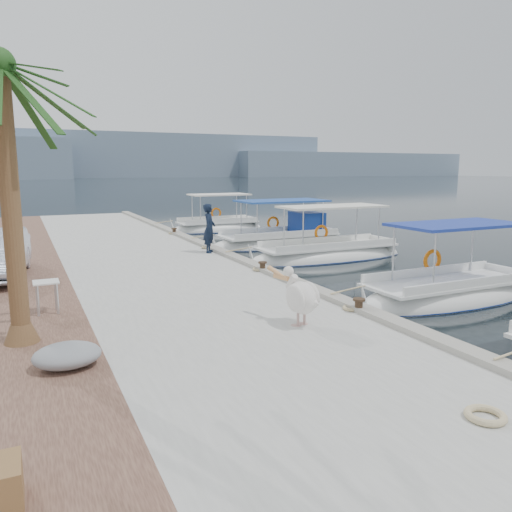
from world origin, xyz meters
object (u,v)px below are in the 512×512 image
at_px(fishing_caique_b, 448,297).
at_px(fishing_caique_d, 280,242).
at_px(fishing_caique_e, 217,229).
at_px(pelican, 300,296).
at_px(fisherman, 209,228).
at_px(fishing_caique_c, 327,256).

relative_size(fishing_caique_b, fishing_caique_d, 0.88).
distance_m(fishing_caique_e, pelican, 20.16).
distance_m(fishing_caique_d, fisherman, 5.92).
relative_size(fishing_caique_b, fishing_caique_e, 1.07).
height_order(fishing_caique_b, fishing_caique_d, same).
distance_m(fishing_caique_b, fishing_caique_e, 17.93).
relative_size(fishing_caique_c, fishing_caique_e, 1.25).
height_order(fishing_caique_e, pelican, fishing_caique_e).
height_order(fishing_caique_b, fishing_caique_e, same).
relative_size(fishing_caique_c, pelican, 4.72).
height_order(fishing_caique_b, fisherman, fisherman).
height_order(fishing_caique_c, fishing_caique_d, same).
relative_size(fishing_caique_b, fisherman, 3.28).
relative_size(fishing_caique_d, fishing_caique_e, 1.21).
relative_size(pelican, fisherman, 0.82).
height_order(fishing_caique_c, pelican, fishing_caique_c).
bearing_deg(fishing_caique_e, fishing_caique_d, -83.98).
distance_m(fishing_caique_c, pelican, 10.59).
distance_m(fishing_caique_c, fishing_caique_e, 10.91).
relative_size(fishing_caique_d, fisherman, 3.72).
height_order(fishing_caique_e, fisherman, fisherman).
bearing_deg(fishing_caique_d, fishing_caique_e, 96.02).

